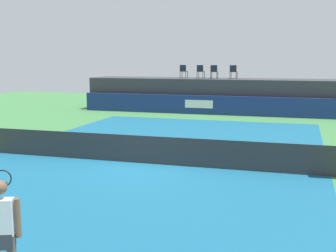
{
  "coord_description": "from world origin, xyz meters",
  "views": [
    {
      "loc": [
        4.98,
        -13.82,
        3.55
      ],
      "look_at": [
        0.23,
        2.0,
        1.0
      ],
      "focal_mm": 47.2,
      "sensor_mm": 36.0,
      "label": 1
    }
  ],
  "objects": [
    {
      "name": "ground_plane",
      "position": [
        0.0,
        3.0,
        0.0
      ],
      "size": [
        48.0,
        48.0,
        0.0
      ],
      "primitive_type": "plane",
      "color": "#3D7A42"
    },
    {
      "name": "court_inner",
      "position": [
        0.0,
        0.0,
        0.0
      ],
      "size": [
        12.0,
        22.0,
        0.0
      ],
      "primitive_type": "cube",
      "color": "#16597A",
      "rests_on": "ground"
    },
    {
      "name": "sponsor_wall",
      "position": [
        -0.0,
        13.5,
        0.6
      ],
      "size": [
        18.0,
        0.22,
        1.2
      ],
      "color": "navy",
      "rests_on": "ground"
    },
    {
      "name": "spectator_platform",
      "position": [
        0.0,
        15.3,
        1.1
      ],
      "size": [
        18.0,
        2.8,
        2.2
      ],
      "primitive_type": "cube",
      "color": "#38383D",
      "rests_on": "ground"
    },
    {
      "name": "spectator_chair_far_left",
      "position": [
        -2.64,
        15.27,
        2.69
      ],
      "size": [
        0.47,
        0.47,
        0.89
      ],
      "color": "#1E232D",
      "rests_on": "spectator_platform"
    },
    {
      "name": "spectator_chair_left",
      "position": [
        -1.44,
        15.15,
        2.69
      ],
      "size": [
        0.47,
        0.47,
        0.89
      ],
      "color": "#1E232D",
      "rests_on": "spectator_platform"
    },
    {
      "name": "spectator_chair_center",
      "position": [
        -0.48,
        14.93,
        2.69
      ],
      "size": [
        0.45,
        0.45,
        0.89
      ],
      "color": "#1E232D",
      "rests_on": "spectator_platform"
    },
    {
      "name": "spectator_chair_right",
      "position": [
        0.75,
        15.19,
        2.69
      ],
      "size": [
        0.46,
        0.46,
        0.89
      ],
      "color": "#1E232D",
      "rests_on": "spectator_platform"
    },
    {
      "name": "tennis_net",
      "position": [
        0.0,
        0.0,
        0.47
      ],
      "size": [
        12.4,
        0.02,
        0.95
      ],
      "primitive_type": "cube",
      "color": "#2D2D2D",
      "rests_on": "ground"
    },
    {
      "name": "tennis_player",
      "position": [
        0.77,
        -8.48,
        0.96
      ],
      "size": [
        0.99,
        1.08,
        1.77
      ],
      "color": "white",
      "rests_on": "court_inner"
    }
  ]
}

